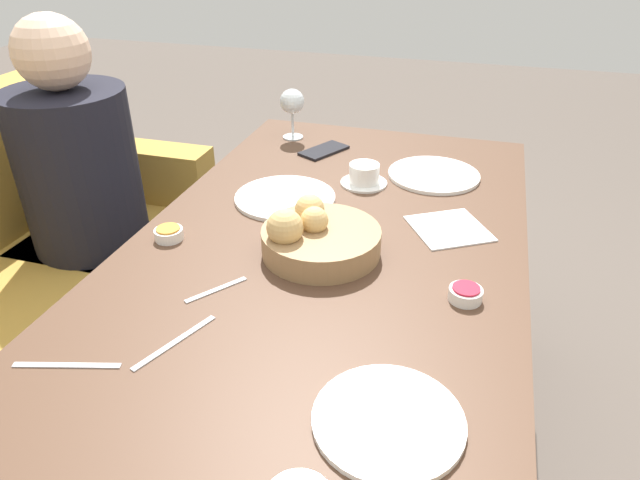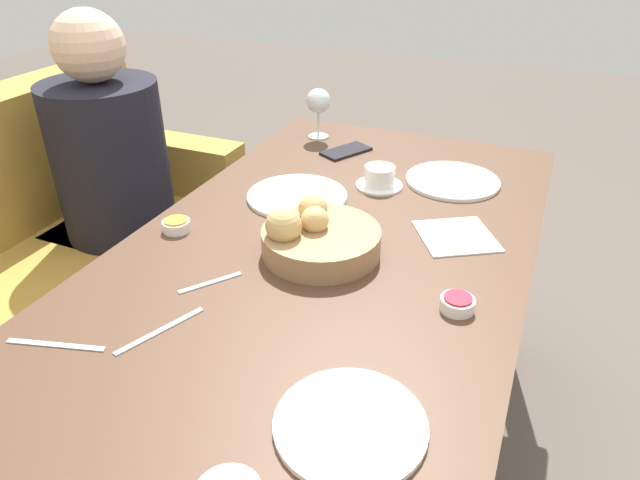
# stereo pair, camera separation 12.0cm
# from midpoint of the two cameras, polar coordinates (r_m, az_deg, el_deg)

# --- Properties ---
(ground_plane) EXTENTS (10.00, 10.00, 0.00)m
(ground_plane) POSITION_cam_midpoint_polar(r_m,az_deg,el_deg) (1.73, -1.60, -21.32)
(ground_plane) COLOR #564C44
(dining_table) EXTENTS (1.50, 0.85, 0.72)m
(dining_table) POSITION_cam_midpoint_polar(r_m,az_deg,el_deg) (1.30, -1.99, -3.74)
(dining_table) COLOR #4C3323
(dining_table) RESTS_ON ground_plane
(seated_person) EXTENTS (0.36, 0.47, 1.12)m
(seated_person) POSITION_cam_midpoint_polar(r_m,az_deg,el_deg) (2.02, -23.53, 1.47)
(seated_person) COLOR #23232D
(seated_person) RESTS_ON ground_plane
(bread_basket) EXTENTS (0.25, 0.25, 0.12)m
(bread_basket) POSITION_cam_midpoint_polar(r_m,az_deg,el_deg) (1.20, -3.29, 0.24)
(bread_basket) COLOR #99754C
(bread_basket) RESTS_ON dining_table
(plate_near_left) EXTENTS (0.22, 0.22, 0.01)m
(plate_near_left) POSITION_cam_midpoint_polar(r_m,az_deg,el_deg) (0.85, 2.66, -17.74)
(plate_near_left) COLOR white
(plate_near_left) RESTS_ON dining_table
(plate_near_right) EXTENTS (0.25, 0.25, 0.01)m
(plate_near_right) POSITION_cam_midpoint_polar(r_m,az_deg,el_deg) (1.58, 9.18, 6.42)
(plate_near_right) COLOR white
(plate_near_right) RESTS_ON dining_table
(plate_far_center) EXTENTS (0.25, 0.25, 0.01)m
(plate_far_center) POSITION_cam_midpoint_polar(r_m,az_deg,el_deg) (1.44, -5.90, 4.19)
(plate_far_center) COLOR white
(plate_far_center) RESTS_ON dining_table
(wine_glass) EXTENTS (0.08, 0.08, 0.16)m
(wine_glass) POSITION_cam_midpoint_polar(r_m,az_deg,el_deg) (1.81, -4.75, 13.44)
(wine_glass) COLOR silver
(wine_glass) RESTS_ON dining_table
(coffee_cup) EXTENTS (0.12, 0.12, 0.06)m
(coffee_cup) POSITION_cam_midpoint_polar(r_m,az_deg,el_deg) (1.51, 2.16, 6.43)
(coffee_cup) COLOR white
(coffee_cup) RESTS_ON dining_table
(jam_bowl_berry) EXTENTS (0.06, 0.06, 0.03)m
(jam_bowl_berry) POSITION_cam_midpoint_polar(r_m,az_deg,el_deg) (1.08, 11.31, -5.40)
(jam_bowl_berry) COLOR white
(jam_bowl_berry) RESTS_ON dining_table
(jam_bowl_honey) EXTENTS (0.06, 0.06, 0.03)m
(jam_bowl_honey) POSITION_cam_midpoint_polar(r_m,az_deg,el_deg) (1.31, -17.44, 0.54)
(jam_bowl_honey) COLOR white
(jam_bowl_honey) RESTS_ON dining_table
(fork_silver) EXTENTS (0.06, 0.17, 0.00)m
(fork_silver) POSITION_cam_midpoint_polar(r_m,az_deg,el_deg) (1.04, -27.12, -11.22)
(fork_silver) COLOR #B7B7BC
(fork_silver) RESTS_ON dining_table
(knife_silver) EXTENTS (0.17, 0.07, 0.00)m
(knife_silver) POSITION_cam_midpoint_polar(r_m,az_deg,el_deg) (1.02, -17.63, -9.83)
(knife_silver) COLOR #B7B7BC
(knife_silver) RESTS_ON dining_table
(spoon_coffee) EXTENTS (0.11, 0.09, 0.00)m
(spoon_coffee) POSITION_cam_midpoint_polar(r_m,az_deg,el_deg) (1.12, -13.38, -4.97)
(spoon_coffee) COLOR #B7B7BC
(spoon_coffee) RESTS_ON dining_table
(napkin) EXTENTS (0.22, 0.22, 0.00)m
(napkin) POSITION_cam_midpoint_polar(r_m,az_deg,el_deg) (1.32, 10.26, 1.07)
(napkin) COLOR white
(napkin) RESTS_ON dining_table
(cell_phone) EXTENTS (0.17, 0.14, 0.01)m
(cell_phone) POSITION_cam_midpoint_polar(r_m,az_deg,el_deg) (1.73, -1.62, 8.90)
(cell_phone) COLOR black
(cell_phone) RESTS_ON dining_table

